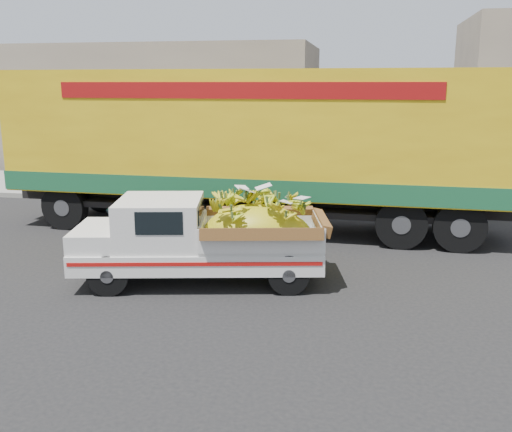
# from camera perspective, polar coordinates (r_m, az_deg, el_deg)

# --- Properties ---
(ground) EXTENTS (100.00, 100.00, 0.00)m
(ground) POSITION_cam_1_polar(r_m,az_deg,el_deg) (10.44, -8.12, -6.58)
(ground) COLOR black
(ground) RESTS_ON ground
(curb) EXTENTS (60.00, 0.25, 0.15)m
(curb) POSITION_cam_1_polar(r_m,az_deg,el_deg) (16.53, -0.72, 1.19)
(curb) COLOR gray
(curb) RESTS_ON ground
(sidewalk) EXTENTS (60.00, 4.00, 0.14)m
(sidewalk) POSITION_cam_1_polar(r_m,az_deg,el_deg) (18.55, 0.60, 2.50)
(sidewalk) COLOR gray
(sidewalk) RESTS_ON ground
(building_left) EXTENTS (18.00, 6.00, 5.00)m
(building_left) POSITION_cam_1_polar(r_m,az_deg,el_deg) (26.40, -14.57, 10.58)
(building_left) COLOR gray
(building_left) RESTS_ON ground
(pickup_truck) EXTENTS (4.57, 2.44, 1.52)m
(pickup_truck) POSITION_cam_1_polar(r_m,az_deg,el_deg) (10.19, -3.83, -2.15)
(pickup_truck) COLOR black
(pickup_truck) RESTS_ON ground
(semi_trailer) EXTENTS (12.02, 2.78, 3.80)m
(semi_trailer) POSITION_cam_1_polar(r_m,az_deg,el_deg) (13.71, -0.19, 7.38)
(semi_trailer) COLOR black
(semi_trailer) RESTS_ON ground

